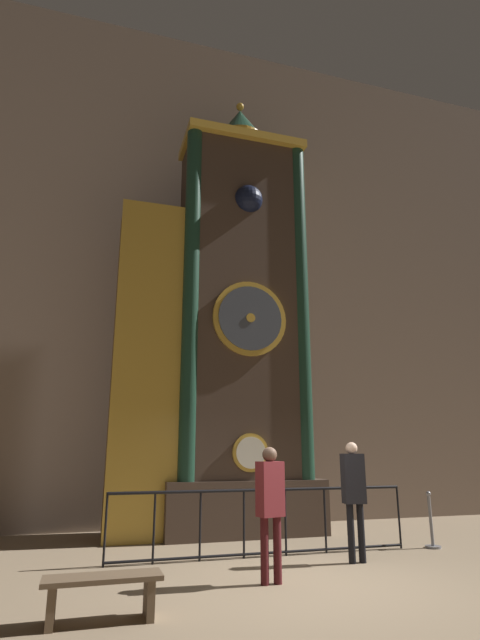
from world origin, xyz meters
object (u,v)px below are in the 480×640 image
object	(u,v)px
clock_tower	(221,325)
stanchion_post	(432,529)
visitor_bench	(102,589)
visitor_near	(270,500)
visitor_far	(354,489)

from	to	relation	value
clock_tower	stanchion_post	size ratio (longest dim) A/B	10.85
clock_tower	visitor_bench	xyz separation A→B (m)	(-2.50, -4.84, -4.13)
visitor_near	visitor_far	distance (m)	1.90
visitor_far	visitor_bench	xyz separation A→B (m)	(-3.90, -1.69, -0.78)
visitor_bench	stanchion_post	bearing A→B (deg)	22.39
clock_tower	visitor_bench	world-z (taller)	clock_tower
visitor_near	visitor_far	size ratio (longest dim) A/B	0.95
stanchion_post	clock_tower	bearing A→B (deg)	143.74
visitor_far	stanchion_post	xyz separation A→B (m)	(1.93, 0.71, -0.78)
visitor_near	visitor_far	world-z (taller)	visitor_far
visitor_far	stanchion_post	distance (m)	2.20
stanchion_post	visitor_far	bearing A→B (deg)	-159.78
visitor_near	visitor_far	bearing A→B (deg)	11.44
clock_tower	visitor_bench	bearing A→B (deg)	-117.29
visitor_bench	visitor_far	bearing A→B (deg)	23.43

